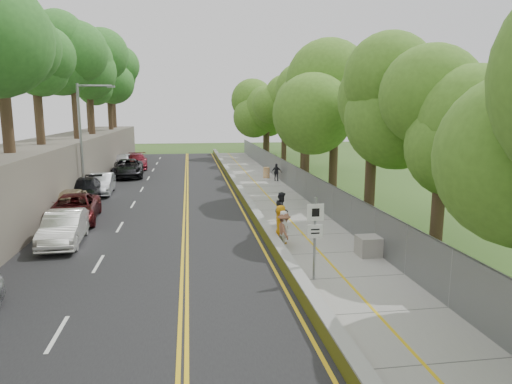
{
  "coord_description": "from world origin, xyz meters",
  "views": [
    {
      "loc": [
        -3.4,
        -18.58,
        6.23
      ],
      "look_at": [
        0.5,
        8.0,
        1.4
      ],
      "focal_mm": 32.0,
      "sensor_mm": 36.0,
      "label": 1
    }
  ],
  "objects": [
    {
      "name": "road",
      "position": [
        -5.4,
        15.0,
        0.02
      ],
      "size": [
        11.2,
        66.0,
        0.04
      ],
      "primitive_type": "cube",
      "color": "black",
      "rests_on": "ground"
    },
    {
      "name": "trees_embankment",
      "position": [
        -13.0,
        15.0,
        10.5
      ],
      "size": [
        6.4,
        66.0,
        13.0
      ],
      "primitive_type": null,
      "color": "#3A822D",
      "rests_on": "rock_embankment"
    },
    {
      "name": "car_7",
      "position": [
        -9.0,
        31.48,
        0.82
      ],
      "size": [
        2.64,
        5.57,
        1.57
      ],
      "primitive_type": "imported",
      "rotation": [
        0.0,
        0.0,
        0.08
      ],
      "color": "maroon",
      "rests_on": "road"
    },
    {
      "name": "concrete_block",
      "position": [
        4.3,
        -0.57,
        0.47
      ],
      "size": [
        1.26,
        0.95,
        0.83
      ],
      "primitive_type": "cube",
      "rotation": [
        0.0,
        0.0,
        0.01
      ],
      "color": "gray",
      "rests_on": "sidewalk"
    },
    {
      "name": "car_8",
      "position": [
        -10.46,
        31.43,
        0.88
      ],
      "size": [
        2.32,
        5.06,
        1.68
      ],
      "primitive_type": "imported",
      "rotation": [
        0.0,
        0.0,
        -0.07
      ],
      "color": "silver",
      "rests_on": "road"
    },
    {
      "name": "car_1",
      "position": [
        -9.3,
        3.18,
        0.81
      ],
      "size": [
        1.9,
        4.75,
        1.54
      ],
      "primitive_type": "imported",
      "rotation": [
        0.0,
        0.0,
        0.06
      ],
      "color": "white",
      "rests_on": "road"
    },
    {
      "name": "car_5",
      "position": [
        -9.97,
        16.33,
        0.81
      ],
      "size": [
        1.82,
        4.72,
        1.53
      ],
      "primitive_type": "imported",
      "rotation": [
        0.0,
        0.0,
        0.04
      ],
      "color": "silver",
      "rests_on": "road"
    },
    {
      "name": "person_far",
      "position": [
        4.2,
        20.7,
        0.82
      ],
      "size": [
        0.97,
        0.6,
        1.54
      ],
      "primitive_type": "imported",
      "rotation": [
        0.0,
        0.0,
        2.87
      ],
      "color": "black",
      "rests_on": "sidewalk"
    },
    {
      "name": "car_6",
      "position": [
        -9.14,
        25.15,
        0.87
      ],
      "size": [
        3.21,
        6.16,
        1.66
      ],
      "primitive_type": "imported",
      "rotation": [
        0.0,
        0.0,
        0.08
      ],
      "color": "black",
      "rests_on": "road"
    },
    {
      "name": "car_2",
      "position": [
        -9.87,
        7.53,
        0.8
      ],
      "size": [
        3.01,
        5.68,
        1.52
      ],
      "primitive_type": "imported",
      "rotation": [
        0.0,
        0.0,
        0.09
      ],
      "color": "#511215",
      "rests_on": "road"
    },
    {
      "name": "jersey_barrier",
      "position": [
        0.25,
        15.0,
        0.3
      ],
      "size": [
        0.42,
        66.0,
        0.6
      ],
      "primitive_type": "cube",
      "color": "#CBD119",
      "rests_on": "ground"
    },
    {
      "name": "painter_0",
      "position": [
        0.75,
        1.78,
        0.96
      ],
      "size": [
        0.75,
        0.99,
        1.82
      ],
      "primitive_type": "imported",
      "rotation": [
        0.0,
        0.0,
        1.77
      ],
      "color": "#C9800E",
      "rests_on": "sidewalk"
    },
    {
      "name": "signpost",
      "position": [
        1.05,
        -3.02,
        1.96
      ],
      "size": [
        0.62,
        0.09,
        3.1
      ],
      "color": "gray",
      "rests_on": "sidewalk"
    },
    {
      "name": "car_3",
      "position": [
        -10.6,
        13.5,
        0.83
      ],
      "size": [
        2.5,
        5.56,
        1.58
      ],
      "primitive_type": "imported",
      "rotation": [
        0.0,
        0.0,
        0.05
      ],
      "color": "black",
      "rests_on": "road"
    },
    {
      "name": "sidewalk",
      "position": [
        2.55,
        15.0,
        0.03
      ],
      "size": [
        4.2,
        66.0,
        0.05
      ],
      "primitive_type": "cube",
      "color": "gray",
      "rests_on": "ground"
    },
    {
      "name": "chainlink_fence",
      "position": [
        4.65,
        15.0,
        1.0
      ],
      "size": [
        0.04,
        66.0,
        2.0
      ],
      "primitive_type": "cube",
      "color": "slate",
      "rests_on": "ground"
    },
    {
      "name": "trees_fenceside",
      "position": [
        7.0,
        15.0,
        7.0
      ],
      "size": [
        7.0,
        66.0,
        14.0
      ],
      "primitive_type": null,
      "color": "#548928",
      "rests_on": "ground"
    },
    {
      "name": "painter_1",
      "position": [
        0.75,
        1.0,
        0.92
      ],
      "size": [
        0.5,
        0.68,
        1.74
      ],
      "primitive_type": "imported",
      "rotation": [
        0.0,
        0.0,
        1.71
      ],
      "color": "white",
      "rests_on": "sidewalk"
    },
    {
      "name": "painter_3",
      "position": [
        0.75,
        1.01,
        0.88
      ],
      "size": [
        0.67,
        1.1,
        1.65
      ],
      "primitive_type": "imported",
      "rotation": [
        0.0,
        0.0,
        1.62
      ],
      "color": "brown",
      "rests_on": "sidewalk"
    },
    {
      "name": "rock_embankment",
      "position": [
        -13.5,
        15.0,
        2.0
      ],
      "size": [
        5.0,
        66.0,
        4.0
      ],
      "primitive_type": "cube",
      "color": "#595147",
      "rests_on": "ground"
    },
    {
      "name": "streetlight",
      "position": [
        -10.46,
        14.0,
        4.64
      ],
      "size": [
        2.52,
        0.22,
        8.0
      ],
      "color": "gray",
      "rests_on": "ground"
    },
    {
      "name": "painter_2",
      "position": [
        1.45,
        4.89,
        0.99
      ],
      "size": [
        0.95,
        1.08,
        1.87
      ],
      "primitive_type": "imported",
      "rotation": [
        0.0,
        0.0,
        1.27
      ],
      "color": "black",
      "rests_on": "sidewalk"
    },
    {
      "name": "construction_barrel",
      "position": [
        3.63,
        22.68,
        0.54
      ],
      "size": [
        0.6,
        0.6,
        0.98
      ],
      "primitive_type": "cylinder",
      "color": "#D36600",
      "rests_on": "sidewalk"
    },
    {
      "name": "ground",
      "position": [
        0.0,
        0.0,
        0.0
      ],
      "size": [
        140.0,
        140.0,
        0.0
      ],
      "primitive_type": "plane",
      "color": "#33511E",
      "rests_on": "ground"
    },
    {
      "name": "car_4",
      "position": [
        -10.6,
        9.4,
        0.81
      ],
      "size": [
        1.92,
        4.56,
        1.54
      ],
      "primitive_type": "imported",
      "rotation": [
        0.0,
        0.0,
        0.02
      ],
      "color": "#C5B087",
      "rests_on": "road"
    }
  ]
}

